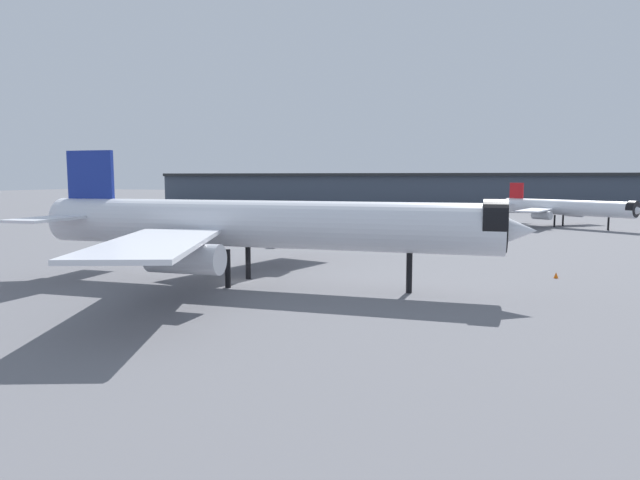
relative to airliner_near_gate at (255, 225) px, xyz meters
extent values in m
plane|color=slate|center=(-3.10, 1.06, -7.09)|extent=(900.00, 900.00, 0.00)
cylinder|color=silver|center=(0.49, 0.03, 0.13)|extent=(55.56, 8.56, 5.55)
cone|color=silver|center=(28.12, 1.53, 0.13)|extent=(6.40, 5.77, 5.44)
cone|color=silver|center=(-27.14, -1.48, 0.13)|extent=(7.50, 5.66, 5.28)
cylinder|color=black|center=(27.01, 1.47, 0.55)|extent=(2.80, 5.74, 5.61)
cube|color=silver|center=(-4.58, 15.00, -0.56)|extent=(14.95, 26.34, 0.44)
cylinder|color=#B7BAC1|center=(-3.10, 12.09, -2.40)|extent=(7.90, 3.47, 3.05)
cube|color=silver|center=(-2.93, -15.41, -0.56)|extent=(17.23, 26.42, 0.44)
cylinder|color=#B7BAC1|center=(-1.76, -12.35, -2.40)|extent=(7.90, 3.47, 3.05)
cube|color=navy|center=(-22.72, -1.24, 4.57)|extent=(6.66, 0.92, 8.89)
cube|color=silver|center=(-24.17, 5.06, 0.69)|extent=(5.52, 10.22, 0.33)
cube|color=silver|center=(-23.48, -7.66, 0.69)|extent=(5.52, 10.22, 0.33)
cylinder|color=black|center=(18.17, 0.99, -4.87)|extent=(0.67, 0.67, 4.44)
cylinder|color=black|center=(-2.43, 2.79, -4.87)|extent=(0.67, 0.67, 4.44)
cylinder|color=black|center=(-2.12, -3.04, -4.87)|extent=(0.67, 0.67, 4.44)
cylinder|color=silver|center=(40.78, 97.33, -2.03)|extent=(30.96, 22.14, 3.89)
cone|color=silver|center=(55.19, 87.88, -2.03)|extent=(5.67, 5.53, 3.81)
cone|color=silver|center=(26.37, 106.77, -2.03)|extent=(6.25, 5.86, 3.70)
cylinder|color=black|center=(54.54, 88.31, -1.74)|extent=(3.62, 4.25, 3.93)
cube|color=silver|center=(43.86, 106.90, -2.52)|extent=(15.55, 14.01, 0.31)
cylinder|color=#B7BAC1|center=(43.53, 104.89, -3.80)|extent=(5.21, 4.43, 2.14)
cube|color=silver|center=(33.23, 90.68, -2.52)|extent=(9.40, 16.41, 0.31)
cylinder|color=#B7BAC1|center=(34.94, 91.78, -3.80)|extent=(5.21, 4.43, 2.14)
cube|color=red|center=(28.67, 105.26, 1.08)|extent=(3.67, 2.59, 6.22)
cube|color=silver|center=(30.33, 109.05, -1.65)|extent=(5.99, 6.89, 0.23)
cube|color=silver|center=(25.86, 102.23, -1.65)|extent=(5.99, 6.89, 0.23)
cylinder|color=black|center=(50.00, 91.28, -5.54)|extent=(0.47, 0.47, 3.11)
cylinder|color=black|center=(40.46, 99.98, -5.54)|extent=(0.47, 0.47, 3.11)
cylinder|color=black|center=(38.22, 96.56, -5.54)|extent=(0.47, 0.47, 3.11)
cube|color=#3D4756|center=(3.44, 184.34, -0.41)|extent=(255.86, 55.03, 13.35)
cube|color=#232628|center=(3.44, 184.34, 6.86)|extent=(256.16, 57.86, 1.20)
cube|color=black|center=(-30.90, 17.00, -6.59)|extent=(1.75, 3.27, 0.30)
cube|color=silver|center=(-30.86, 17.96, -5.84)|extent=(1.66, 1.35, 1.20)
cube|color=#1E2D38|center=(-30.83, 18.54, -5.60)|extent=(1.35, 0.14, 0.60)
cube|color=silver|center=(-30.93, 16.43, -5.99)|extent=(1.69, 1.99, 0.90)
cylinder|color=black|center=(-31.65, 18.16, -6.74)|extent=(0.31, 0.71, 0.70)
cylinder|color=black|center=(-30.05, 18.08, -6.74)|extent=(0.31, 0.71, 0.70)
cylinder|color=black|center=(-31.75, 15.92, -6.74)|extent=(0.31, 0.71, 0.70)
cylinder|color=black|center=(-30.16, 15.85, -6.74)|extent=(0.31, 0.71, 0.70)
cube|color=black|center=(-12.66, 33.82, -6.77)|extent=(2.01, 2.68, 0.20)
cube|color=beige|center=(-12.66, 33.82, -5.97)|extent=(2.01, 2.68, 1.40)
sphere|color=black|center=(-13.62, 34.58, -6.87)|extent=(0.44, 0.44, 0.44)
sphere|color=black|center=(-12.16, 34.93, -6.87)|extent=(0.44, 0.44, 0.44)
sphere|color=black|center=(-13.17, 32.71, -6.87)|extent=(0.44, 0.44, 0.44)
sphere|color=black|center=(-11.71, 33.06, -6.87)|extent=(0.44, 0.44, 0.44)
cone|color=#F2600C|center=(34.07, 16.25, -6.72)|extent=(0.60, 0.60, 0.75)
camera|label=1|loc=(29.21, -59.87, 5.55)|focal=31.58mm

